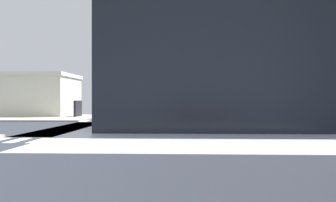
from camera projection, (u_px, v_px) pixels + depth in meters
The scene contains 12 objects.
ground at pixel (157, 128), 22.71m from camera, with size 90.00×90.00×0.05m.
sidewalk_corner_ne at pixel (297, 118), 34.18m from camera, with size 12.00×12.00×0.14m.
sidewalk_corner_nw at pixel (38, 118), 35.21m from camera, with size 12.00×12.00×0.14m.
crosswalk_near at pixel (139, 141), 15.42m from camera, with size 13.50×2.00×0.01m.
crosswalk_far at pixel (160, 121), 30.01m from camera, with size 13.50×2.00×0.01m.
traffic_signal_mast at pixel (221, 69), 30.05m from camera, with size 7.37×0.55×6.09m.
street_lamp at pixel (233, 78), 41.66m from camera, with size 1.78×0.32×7.38m.
bank_building at pixel (24, 95), 39.27m from camera, with size 12.79×7.73×4.77m.
sedan_nearside_1 at pixel (140, 105), 55.21m from camera, with size 1.80×4.30×1.88m.
suv_crossing_1 at pixel (219, 141), 3.42m from camera, with size 1.96×4.60×2.34m.
sedan_leading_3 at pixel (149, 107), 38.03m from camera, with size 1.80×4.30×1.88m.
sedan_inner_6 at pixel (160, 105), 58.65m from camera, with size 1.80×4.30×1.88m.
Camera 1 is at (1.63, -22.66, 1.79)m, focal length 37.16 mm.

